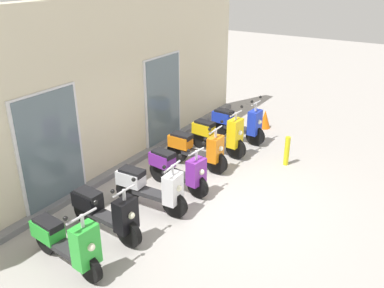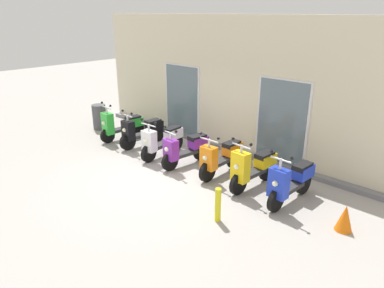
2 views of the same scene
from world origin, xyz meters
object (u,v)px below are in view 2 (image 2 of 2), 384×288
(scooter_green, at_px, (121,125))
(scooter_orange, at_px, (221,157))
(scooter_white, at_px, (162,140))
(scooter_purple, at_px, (186,148))
(scooter_black, at_px, (142,131))
(scooter_yellow, at_px, (253,167))
(scooter_blue, at_px, (291,181))
(traffic_cone, at_px, (345,218))
(trash_bin, at_px, (99,117))
(curb_bollard, at_px, (218,205))

(scooter_green, distance_m, scooter_orange, 3.94)
(scooter_white, bearing_deg, scooter_purple, -0.02)
(scooter_black, bearing_deg, scooter_green, -175.45)
(scooter_yellow, height_order, scooter_blue, scooter_yellow)
(scooter_orange, distance_m, traffic_cone, 3.20)
(scooter_purple, bearing_deg, scooter_orange, 10.08)
(traffic_cone, bearing_deg, scooter_black, 177.33)
(scooter_blue, relative_size, trash_bin, 1.87)
(scooter_white, distance_m, scooter_yellow, 2.91)
(scooter_green, xyz_separation_m, scooter_yellow, (4.89, 0.05, 0.04))
(scooter_green, distance_m, scooter_yellow, 4.89)
(traffic_cone, bearing_deg, scooter_orange, 174.24)
(scooter_green, relative_size, curb_bollard, 2.22)
(trash_bin, bearing_deg, scooter_yellow, -0.61)
(scooter_orange, relative_size, scooter_blue, 0.99)
(scooter_white, relative_size, traffic_cone, 3.05)
(scooter_yellow, height_order, traffic_cone, scooter_yellow)
(trash_bin, bearing_deg, scooter_purple, -2.66)
(scooter_blue, bearing_deg, traffic_cone, -10.69)
(scooter_purple, xyz_separation_m, traffic_cone, (4.22, -0.14, -0.22))
(scooter_white, relative_size, scooter_orange, 1.01)
(scooter_yellow, bearing_deg, trash_bin, 179.39)
(scooter_blue, distance_m, trash_bin, 7.28)
(trash_bin, xyz_separation_m, curb_bollard, (6.61, -1.69, -0.08))
(scooter_white, relative_size, trash_bin, 1.86)
(scooter_green, bearing_deg, scooter_black, 4.55)
(scooter_purple, bearing_deg, curb_bollard, -33.00)
(scooter_orange, xyz_separation_m, scooter_blue, (1.93, -0.08, 0.02))
(scooter_white, relative_size, scooter_purple, 1.03)
(scooter_white, height_order, scooter_orange, scooter_orange)
(scooter_green, relative_size, scooter_purple, 1.01)
(scooter_black, xyz_separation_m, trash_bin, (-2.35, 0.05, -0.04))
(scooter_green, distance_m, trash_bin, 1.42)
(scooter_purple, height_order, scooter_blue, scooter_blue)
(scooter_purple, bearing_deg, scooter_yellow, 3.83)
(scooter_black, xyz_separation_m, scooter_blue, (4.93, -0.05, 0.02))
(scooter_orange, height_order, scooter_yellow, scooter_yellow)
(trash_bin, bearing_deg, scooter_orange, -0.16)
(scooter_purple, xyz_separation_m, trash_bin, (-4.32, 0.20, -0.05))
(scooter_green, bearing_deg, scooter_white, -2.25)
(scooter_black, distance_m, scooter_white, 1.07)
(scooter_green, bearing_deg, scooter_purple, -1.56)
(scooter_white, height_order, scooter_purple, scooter_white)
(scooter_orange, height_order, scooter_blue, scooter_blue)
(trash_bin, bearing_deg, scooter_blue, -0.78)
(scooter_black, distance_m, scooter_purple, 1.97)
(traffic_cone, bearing_deg, scooter_purple, 178.16)
(scooter_black, distance_m, scooter_orange, 3.01)
(scooter_black, bearing_deg, curb_bollard, -21.09)
(scooter_white, xyz_separation_m, scooter_blue, (3.87, 0.10, 0.02))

